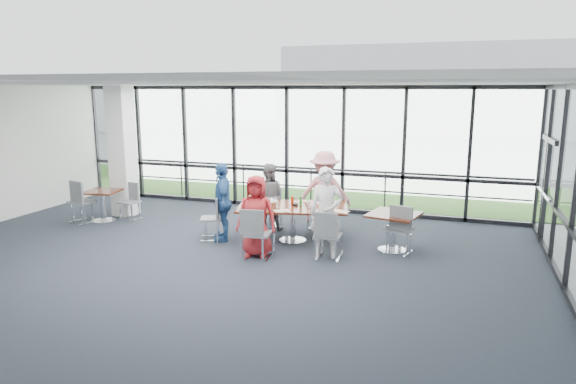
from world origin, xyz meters
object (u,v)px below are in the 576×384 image
(side_table_right, at_px, (394,219))
(chair_spare_lb, at_px, (129,202))
(structural_column, at_px, (122,151))
(side_table_left, at_px, (102,196))
(diner_near_right, at_px, (326,213))
(diner_end, at_px, (223,202))
(diner_near_left, at_px, (256,216))
(chair_main_nl, at_px, (258,234))
(diner_far_right, at_px, (324,191))
(main_table, at_px, (293,211))
(chair_main_end, at_px, (211,219))
(chair_main_fl, at_px, (268,208))
(chair_spare_la, at_px, (82,202))
(diner_far_left, at_px, (268,197))
(chair_main_nr, at_px, (329,236))
(chair_main_fr, at_px, (321,207))
(chair_spare_r, at_px, (399,229))

(side_table_right, distance_m, chair_spare_lb, 6.38)
(structural_column, relative_size, side_table_left, 3.63)
(diner_near_right, height_order, diner_end, diner_near_right)
(side_table_left, xyz_separation_m, diner_near_left, (4.44, -1.19, 0.16))
(chair_main_nl, relative_size, chair_spare_lb, 1.11)
(structural_column, distance_m, diner_far_right, 5.16)
(chair_spare_lb, bearing_deg, main_table, -176.33)
(main_table, distance_m, diner_near_left, 1.17)
(side_table_right, bearing_deg, main_table, -179.69)
(diner_end, bearing_deg, structural_column, -136.58)
(chair_main_end, bearing_deg, chair_main_nl, 37.00)
(diner_near_left, height_order, diner_near_right, diner_near_right)
(chair_main_fl, relative_size, chair_spare_la, 0.82)
(main_table, bearing_deg, chair_spare_la, 168.10)
(diner_near_right, height_order, chair_main_end, diner_near_right)
(chair_main_nl, height_order, chair_spare_lb, chair_main_nl)
(diner_far_left, bearing_deg, side_table_left, -2.50)
(chair_spare_lb, bearing_deg, chair_main_nl, 166.69)
(side_table_left, distance_m, chair_main_end, 3.18)
(chair_spare_la, xyz_separation_m, chair_spare_lb, (0.87, 0.63, -0.07))
(side_table_right, xyz_separation_m, chair_spare_la, (-7.23, -0.19, -0.14))
(chair_main_fl, bearing_deg, diner_far_right, 157.55)
(side_table_left, relative_size, diner_near_left, 0.57)
(chair_main_nr, bearing_deg, chair_main_fr, 105.78)
(diner_near_left, height_order, diner_far_left, diner_near_left)
(diner_near_left, relative_size, chair_main_fr, 1.58)
(chair_main_nl, bearing_deg, diner_end, 133.79)
(diner_far_left, height_order, chair_main_fl, diner_far_left)
(chair_main_end, bearing_deg, structural_column, -134.30)
(chair_main_fr, bearing_deg, side_table_right, 143.04)
(side_table_left, bearing_deg, chair_spare_la, -145.72)
(diner_near_right, relative_size, chair_main_nl, 1.80)
(diner_end, height_order, chair_main_end, diner_end)
(side_table_right, distance_m, chair_main_nl, 2.65)
(side_table_right, height_order, chair_spare_r, chair_spare_r)
(diner_near_left, distance_m, chair_spare_la, 4.92)
(side_table_left, bearing_deg, chair_main_nl, -16.51)
(main_table, xyz_separation_m, diner_far_right, (0.41, 0.99, 0.24))
(diner_near_right, xyz_separation_m, chair_main_nr, (0.08, -0.09, -0.40))
(diner_near_left, bearing_deg, chair_main_fl, 97.67)
(chair_spare_r, bearing_deg, chair_main_fl, 175.00)
(chair_main_nl, bearing_deg, structural_column, 146.04)
(diner_near_right, distance_m, chair_spare_lb, 5.37)
(side_table_left, bearing_deg, diner_end, -7.87)
(main_table, relative_size, chair_main_nl, 2.58)
(main_table, distance_m, chair_spare_lb, 4.34)
(diner_end, height_order, chair_spare_lb, diner_end)
(diner_near_right, height_order, chair_main_fl, diner_near_right)
(chair_spare_la, distance_m, chair_spare_lb, 1.07)
(main_table, distance_m, diner_near_right, 1.21)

